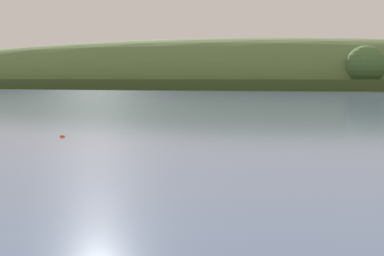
{
  "coord_description": "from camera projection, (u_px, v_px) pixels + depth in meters",
  "views": [
    {
      "loc": [
        17.28,
        -4.12,
        5.34
      ],
      "look_at": [
        4.64,
        37.85,
        1.49
      ],
      "focal_mm": 54.66,
      "sensor_mm": 36.0,
      "label": 1
    }
  ],
  "objects": [
    {
      "name": "mooring_buoy_far_upstream",
      "position": [
        62.0,
        137.0,
        51.79
      ],
      "size": [
        0.46,
        0.46,
        0.54
      ],
      "color": "#EA5B19",
      "rests_on": "ground"
    },
    {
      "name": "far_shoreline_hill",
      "position": [
        218.0,
        88.0,
        266.88
      ],
      "size": [
        518.55,
        73.29,
        45.83
      ],
      "rotation": [
        0.0,
        0.0,
        0.02
      ],
      "color": "#3C4E24",
      "rests_on": "ground"
    }
  ]
}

